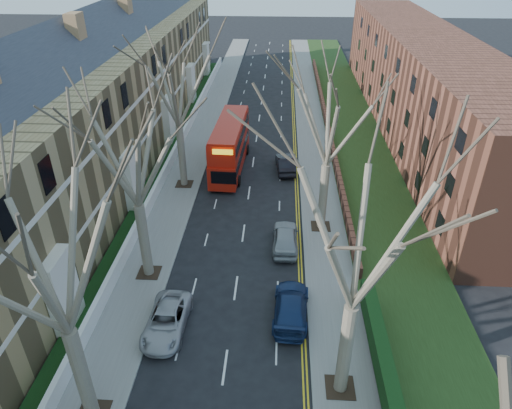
# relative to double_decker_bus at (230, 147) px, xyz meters

# --- Properties ---
(pavement_left) EXTENTS (3.00, 102.00, 0.12)m
(pavement_left) POSITION_rel_double_decker_bus_xyz_m (-3.97, 7.42, -2.07)
(pavement_left) COLOR slate
(pavement_left) RESTS_ON ground
(pavement_right) EXTENTS (3.00, 102.00, 0.12)m
(pavement_right) POSITION_rel_double_decker_bus_xyz_m (8.03, 7.42, -2.07)
(pavement_right) COLOR slate
(pavement_right) RESTS_ON ground
(terrace_left) EXTENTS (9.70, 78.00, 13.60)m
(terrace_left) POSITION_rel_double_decker_bus_xyz_m (-11.61, -0.58, 3.40)
(terrace_left) COLOR #967A4C
(terrace_left) RESTS_ON ground
(flats_right) EXTENTS (13.97, 54.00, 10.00)m
(flats_right) POSITION_rel_double_decker_bus_xyz_m (19.49, 11.42, 2.85)
(flats_right) COLOR brown
(flats_right) RESTS_ON ground
(front_wall_left) EXTENTS (0.30, 78.00, 1.00)m
(front_wall_left) POSITION_rel_double_decker_bus_xyz_m (-5.62, -0.58, -1.51)
(front_wall_left) COLOR white
(front_wall_left) RESTS_ON ground
(grass_verge_right) EXTENTS (6.00, 102.00, 0.06)m
(grass_verge_right) POSITION_rel_double_decker_bus_xyz_m (12.53, 7.42, -1.98)
(grass_verge_right) COLOR #213714
(grass_verge_right) RESTS_ON ground
(tree_left_mid) EXTENTS (10.50, 10.50, 14.71)m
(tree_left_mid) POSITION_rel_double_decker_bus_xyz_m (-3.67, -25.58, 7.42)
(tree_left_mid) COLOR #746653
(tree_left_mid) RESTS_ON ground
(tree_left_far) EXTENTS (10.15, 10.15, 14.22)m
(tree_left_far) POSITION_rel_double_decker_bus_xyz_m (-3.67, -15.58, 7.11)
(tree_left_far) COLOR #746653
(tree_left_far) RESTS_ON ground
(tree_left_dist) EXTENTS (10.50, 10.50, 14.71)m
(tree_left_dist) POSITION_rel_double_decker_bus_xyz_m (-3.67, -3.58, 7.42)
(tree_left_dist) COLOR #746653
(tree_left_dist) RESTS_ON ground
(tree_right_mid) EXTENTS (10.50, 10.50, 14.71)m
(tree_right_mid) POSITION_rel_double_decker_bus_xyz_m (7.73, -23.58, 7.42)
(tree_right_mid) COLOR #746653
(tree_right_mid) RESTS_ON ground
(tree_right_far) EXTENTS (10.15, 10.15, 14.22)m
(tree_right_far) POSITION_rel_double_decker_bus_xyz_m (7.73, -9.58, 7.11)
(tree_right_far) COLOR #746653
(tree_right_far) RESTS_ON ground
(double_decker_bus) EXTENTS (2.96, 10.43, 4.35)m
(double_decker_bus) POSITION_rel_double_decker_bus_xyz_m (0.00, 0.00, 0.00)
(double_decker_bus) COLOR #AC180C
(double_decker_bus) RESTS_ON ground
(car_left_far) EXTENTS (2.24, 4.65, 1.28)m
(car_left_far) POSITION_rel_double_decker_bus_xyz_m (-1.43, -20.20, -1.49)
(car_left_far) COLOR #A6A6AC
(car_left_far) RESTS_ON ground
(car_right_near) EXTENTS (2.21, 4.90, 1.40)m
(car_right_near) POSITION_rel_double_decker_bus_xyz_m (5.40, -18.77, -1.44)
(car_right_near) COLOR navy
(car_right_near) RESTS_ON ground
(car_right_mid) EXTENTS (1.79, 4.41, 1.50)m
(car_right_mid) POSITION_rel_double_decker_bus_xyz_m (5.08, -12.09, -1.38)
(car_right_mid) COLOR #92959A
(car_right_mid) RESTS_ON ground
(car_right_far) EXTENTS (1.95, 4.47, 1.43)m
(car_right_far) POSITION_rel_double_decker_bus_xyz_m (5.09, -0.24, -1.42)
(car_right_far) COLOR black
(car_right_far) RESTS_ON ground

